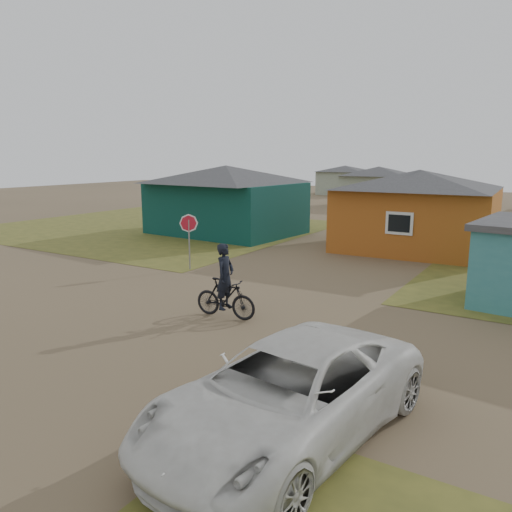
{
  "coord_description": "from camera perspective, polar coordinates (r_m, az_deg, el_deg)",
  "views": [
    {
      "loc": [
        8.52,
        -10.75,
        4.56
      ],
      "look_at": [
        0.04,
        3.0,
        1.3
      ],
      "focal_mm": 35.0,
      "sensor_mm": 36.0,
      "label": 1
    }
  ],
  "objects": [
    {
      "name": "ground",
      "position": [
        14.45,
        -6.45,
        -7.05
      ],
      "size": [
        120.0,
        120.0,
        0.0
      ],
      "primitive_type": "plane",
      "color": "brown"
    },
    {
      "name": "grass_nw",
      "position": [
        33.04,
        -11.74,
        3.25
      ],
      "size": [
        20.0,
        18.0,
        0.0
      ],
      "primitive_type": "cube",
      "color": "olive",
      "rests_on": "ground"
    },
    {
      "name": "house_teal",
      "position": [
        29.73,
        -3.43,
        6.55
      ],
      "size": [
        8.93,
        7.08,
        4.0
      ],
      "color": "#09342E",
      "rests_on": "ground"
    },
    {
      "name": "house_yellow",
      "position": [
        25.6,
        17.96,
        5.12
      ],
      "size": [
        7.72,
        6.76,
        3.9
      ],
      "color": "#A75519",
      "rests_on": "ground"
    },
    {
      "name": "house_pale_west",
      "position": [
        47.12,
        13.78,
        7.8
      ],
      "size": [
        7.04,
        6.15,
        3.6
      ],
      "color": "#96A18A",
      "rests_on": "ground"
    },
    {
      "name": "house_pale_north",
      "position": [
        61.12,
        10.1,
        8.6
      ],
      "size": [
        6.28,
        5.81,
        3.4
      ],
      "color": "#96A18A",
      "rests_on": "ground"
    },
    {
      "name": "stop_sign",
      "position": [
        20.2,
        -7.68,
        3.13
      ],
      "size": [
        0.71,
        0.29,
        2.27
      ],
      "color": "gray",
      "rests_on": "ground"
    },
    {
      "name": "cyclist",
      "position": [
        14.22,
        -3.53,
        -4.01
      ],
      "size": [
        1.94,
        0.72,
        2.15
      ],
      "color": "black",
      "rests_on": "ground"
    },
    {
      "name": "vehicle",
      "position": [
        8.38,
        3.71,
        -15.37
      ],
      "size": [
        3.31,
        5.94,
        1.57
      ],
      "primitive_type": "imported",
      "rotation": [
        0.0,
        0.0,
        -0.13
      ],
      "color": "silver",
      "rests_on": "ground"
    }
  ]
}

